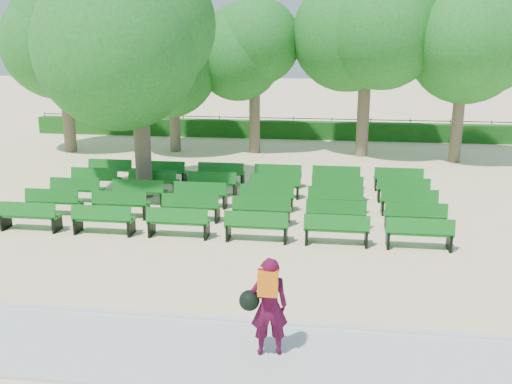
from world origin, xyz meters
TOP-DOWN VIEW (x-y plane):
  - ground at (0.00, 0.00)m, footprint 120.00×120.00m
  - paving at (0.00, -7.40)m, footprint 30.00×2.20m
  - curb at (0.00, -6.25)m, footprint 30.00×0.12m
  - hedge at (0.00, 14.00)m, footprint 26.00×0.70m
  - fence at (0.00, 14.40)m, footprint 26.00×0.10m
  - tree_line at (0.00, 10.00)m, footprint 21.80×6.80m
  - bench_array at (0.21, 1.07)m, footprint 1.68×0.61m
  - tree_among at (-3.00, 1.95)m, footprint 4.98×4.98m
  - person at (2.20, -7.28)m, footprint 0.83×0.53m

SIDE VIEW (x-z plane):
  - ground at x=0.00m, z-range 0.00..0.00m
  - fence at x=0.00m, z-range -0.51..0.51m
  - tree_line at x=0.00m, z-range -3.52..3.52m
  - paving at x=0.00m, z-range 0.00..0.06m
  - curb at x=0.00m, z-range 0.00..0.10m
  - bench_array at x=0.21m, z-range -0.43..0.60m
  - hedge at x=0.00m, z-range 0.00..0.90m
  - person at x=2.20m, z-range 0.09..1.77m
  - tree_among at x=-3.00m, z-range 1.26..8.31m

